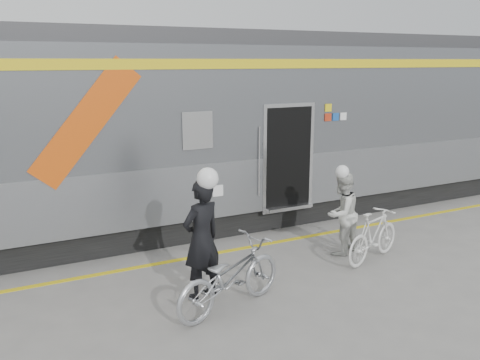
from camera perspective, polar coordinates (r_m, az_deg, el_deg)
ground at (r=8.32m, az=9.67°, el=-11.88°), size 90.00×90.00×0.00m
train at (r=10.83m, az=-8.73°, el=5.38°), size 24.00×3.17×4.10m
safety_strip at (r=9.99m, az=2.33°, el=-7.30°), size 24.00×0.12×0.01m
man at (r=7.62m, az=-4.34°, el=-6.64°), size 0.78×0.63×1.84m
bicycle_left at (r=7.38m, az=-1.16°, el=-10.74°), size 2.05×1.24×1.02m
woman at (r=9.53m, az=11.33°, el=-3.70°), size 0.89×0.79×1.54m
bicycle_right at (r=9.41m, az=14.76°, el=-6.06°), size 1.61×0.90×0.93m
helmet_man at (r=7.32m, az=-4.49°, el=1.35°), size 0.32×0.32×0.32m
helmet_woman at (r=9.31m, az=11.58°, el=1.57°), size 0.25×0.25×0.25m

